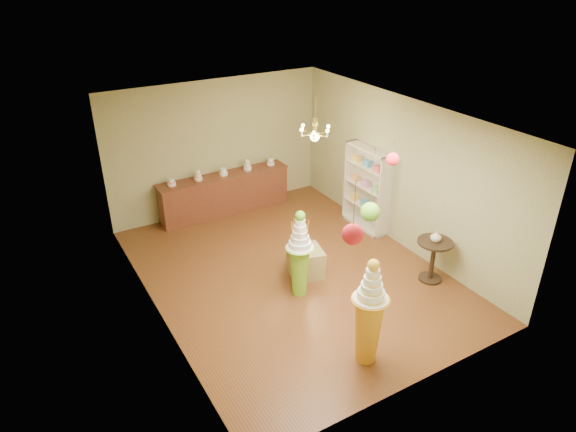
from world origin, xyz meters
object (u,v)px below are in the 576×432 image
sideboard (225,193)px  round_table (433,255)px  pedestal_orange (369,321)px  pedestal_green (300,260)px

sideboard → round_table: size_ratio=3.77×
pedestal_orange → round_table: pedestal_orange is taller
pedestal_green → round_table: 2.45m
pedestal_orange → sideboard: pedestal_orange is taller
sideboard → round_table: (2.10, -4.43, 0.04)m
pedestal_green → pedestal_orange: bearing=-90.5°
pedestal_green → sideboard: size_ratio=0.53×
round_table → sideboard: bearing=115.4°
sideboard → round_table: 4.90m
round_table → pedestal_green: bearing=159.7°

